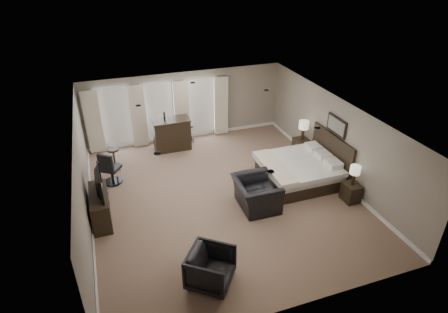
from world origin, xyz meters
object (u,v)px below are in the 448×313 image
object	(u,v)px
bar_counter	(172,134)
dresser	(100,207)
armchair_near	(256,189)
bed	(301,161)
nightstand_near	(351,192)
desk_chair	(111,167)
tv	(97,192)
lamp_near	(354,175)
bar_stool_left	(114,159)
lamp_far	(303,130)
bar_stool_right	(190,134)
nightstand_far	(301,147)
armchair_far	(211,267)

from	to	relation	value
bar_counter	dresser	bearing A→B (deg)	-128.11
dresser	armchair_near	bearing A→B (deg)	-10.88
dresser	bar_counter	size ratio (longest dim) A/B	1.08
bed	nightstand_near	world-z (taller)	bed
dresser	desk_chair	bearing A→B (deg)	76.60
nightstand_near	tv	size ratio (longest dim) A/B	0.48
tv	lamp_near	bearing A→B (deg)	-101.88
bar_counter	bar_stool_left	bearing A→B (deg)	-157.36
bar_counter	desk_chair	bearing A→B (deg)	-144.25
bar_stool_left	desk_chair	bearing A→B (deg)	-101.04
lamp_far	bar_stool_right	world-z (taller)	lamp_far
nightstand_far	dresser	world-z (taller)	dresser
nightstand_near	tv	bearing A→B (deg)	168.12
lamp_near	tv	bearing A→B (deg)	168.12
dresser	bar_stool_left	xyz separation A→B (m)	(0.58, 2.56, -0.02)
nightstand_far	armchair_near	size ratio (longest dim) A/B	0.48
bed	dresser	bearing A→B (deg)	179.94
bar_counter	bed	bearing A→B (deg)	-46.12
nightstand_far	bar_counter	distance (m)	4.67
nightstand_near	bar_stool_left	bearing A→B (deg)	147.64
lamp_far	desk_chair	bearing A→B (deg)	176.74
armchair_far	bar_counter	distance (m)	6.55
bar_stool_left	bar_stool_right	xyz separation A→B (m)	(2.85, 1.17, -0.05)
nightstand_far	lamp_far	bearing A→B (deg)	0.00
bar_stool_left	armchair_far	bearing A→B (deg)	-74.52
armchair_near	bar_stool_left	xyz separation A→B (m)	(-3.61, 3.37, -0.17)
lamp_near	bed	bearing A→B (deg)	121.54
tv	armchair_near	world-z (taller)	armchair_near
nightstand_far	armchair_near	xyz separation A→B (m)	(-2.73, -2.25, 0.26)
armchair_far	bar_counter	size ratio (longest dim) A/B	0.71
lamp_near	armchair_far	bearing A→B (deg)	-161.25
nightstand_far	bar_counter	bearing A→B (deg)	154.54
nightstand_far	dresser	size ratio (longest dim) A/B	0.43
nightstand_near	bar_counter	xyz separation A→B (m)	(-4.21, 4.91, 0.31)
lamp_far	tv	size ratio (longest dim) A/B	0.60
lamp_near	lamp_far	distance (m)	2.90
dresser	bar_stool_right	bearing A→B (deg)	47.40
lamp_near	bar_counter	world-z (taller)	bar_counter
bar_counter	bar_stool_left	distance (m)	2.31
bed	nightstand_far	bearing A→B (deg)	58.46
bar_stool_left	desk_chair	distance (m)	0.78
bar_counter	nightstand_far	bearing A→B (deg)	-25.46
bed	bar_counter	bearing A→B (deg)	133.88
armchair_near	bar_stool_left	world-z (taller)	armchair_near
lamp_near	lamp_far	world-z (taller)	lamp_far
armchair_near	armchair_far	xyz separation A→B (m)	(-2.05, -2.27, -0.10)
bed	bar_stool_left	world-z (taller)	bed
lamp_near	dresser	distance (m)	7.08
desk_chair	armchair_near	bearing A→B (deg)	179.56
armchair_far	bar_stool_right	size ratio (longest dim) A/B	1.32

